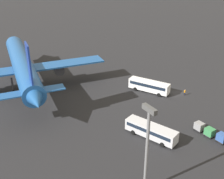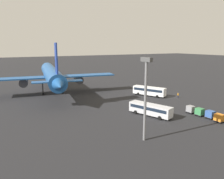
% 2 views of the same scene
% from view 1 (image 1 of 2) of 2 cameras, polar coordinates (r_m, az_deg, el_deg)
% --- Properties ---
extents(ground_plane, '(600.00, 600.00, 0.00)m').
position_cam_1_polar(ground_plane, '(83.23, 13.18, -0.68)').
color(ground_plane, '#232326').
extents(airplane, '(55.45, 47.83, 18.92)m').
position_cam_1_polar(airplane, '(85.57, -17.75, 4.68)').
color(airplane, '#1E5193').
rests_on(airplane, ground).
extents(shuttle_bus_near, '(11.89, 8.01, 3.28)m').
position_cam_1_polar(shuttle_bus_near, '(81.76, 7.53, 0.84)').
color(shuttle_bus_near, white).
rests_on(shuttle_bus_near, ground).
extents(shuttle_bus_far, '(12.02, 6.78, 3.03)m').
position_cam_1_polar(shuttle_bus_far, '(61.69, 7.93, -8.17)').
color(shuttle_bus_far, silver).
rests_on(shuttle_bus_far, ground).
extents(worker_person, '(0.38, 0.38, 1.74)m').
position_cam_1_polar(worker_person, '(81.97, 14.55, -0.58)').
color(worker_person, '#1E1E2D').
rests_on(worker_person, ground).
extents(cargo_cart_blue, '(2.08, 1.78, 2.06)m').
position_cam_1_polar(cargo_cart_blue, '(64.29, 21.44, -9.07)').
color(cargo_cart_blue, '#38383D').
rests_on(cargo_cart_blue, ground).
extents(cargo_cart_green, '(2.08, 1.78, 2.06)m').
position_cam_1_polar(cargo_cart_green, '(65.23, 19.23, -8.14)').
color(cargo_cart_green, '#38383D').
rests_on(cargo_cart_green, ground).
extents(cargo_cart_grey, '(2.08, 1.78, 2.06)m').
position_cam_1_polar(cargo_cart_grey, '(66.51, 17.31, -7.14)').
color(cargo_cart_grey, '#38383D').
rests_on(cargo_cart_grey, ground).
extents(light_pole, '(2.80, 0.70, 16.09)m').
position_cam_1_polar(light_pole, '(44.18, 7.21, -10.45)').
color(light_pole, slate).
rests_on(light_pole, ground).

